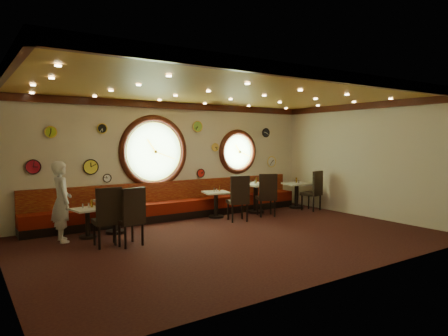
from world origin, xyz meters
TOP-DOWN VIEW (x-y plane):
  - floor at (0.00, 0.00)m, footprint 9.00×6.00m
  - ceiling at (0.00, 0.00)m, footprint 9.00×6.00m
  - wall_back at (0.00, 3.00)m, footprint 9.00×0.02m
  - wall_front at (0.00, -3.00)m, footprint 9.00×0.02m
  - wall_left at (-4.50, 0.00)m, footprint 0.02×6.00m
  - wall_right at (4.50, 0.00)m, footprint 0.02×6.00m
  - molding_back at (0.00, 2.95)m, footprint 9.00×0.10m
  - molding_front at (0.00, -2.95)m, footprint 9.00×0.10m
  - molding_left at (-4.45, 0.00)m, footprint 0.10×6.00m
  - molding_right at (4.45, 0.00)m, footprint 0.10×6.00m
  - banquette_base at (0.00, 2.72)m, footprint 8.00×0.55m
  - banquette_seat at (0.00, 2.72)m, footprint 8.00×0.55m
  - banquette_back at (0.00, 2.94)m, footprint 8.00×0.10m
  - porthole_left_glass at (-0.60, 3.00)m, footprint 1.66×0.02m
  - porthole_left_frame at (-0.60, 2.98)m, footprint 1.98×0.18m
  - porthole_left_ring at (-0.60, 2.95)m, footprint 1.61×0.03m
  - porthole_right_glass at (2.20, 3.00)m, footprint 1.10×0.02m
  - porthole_right_frame at (2.20, 2.98)m, footprint 1.38×0.18m
  - porthole_right_ring at (2.20, 2.95)m, footprint 1.09×0.03m
  - wall_clock_0 at (1.35, 2.96)m, footprint 0.22×0.03m
  - wall_clock_1 at (-2.30, 2.96)m, footprint 0.36×0.03m
  - wall_clock_2 at (3.55, 2.96)m, footprint 0.34×0.03m
  - wall_clock_3 at (-2.00, 2.96)m, footprint 0.24×0.03m
  - wall_clock_4 at (-3.20, 2.96)m, footprint 0.26×0.03m
  - wall_clock_5 at (0.85, 2.96)m, footprint 0.24×0.03m
  - wall_clock_6 at (3.30, 2.96)m, footprint 0.28×0.03m
  - wall_clock_7 at (0.75, 2.96)m, footprint 0.30×0.03m
  - wall_clock_8 at (-3.60, 2.96)m, footprint 0.32×0.03m
  - wall_clock_9 at (-1.90, 2.96)m, footprint 0.20×0.03m
  - table_a at (-2.69, 1.87)m, footprint 0.69×0.69m
  - table_b at (-2.03, 1.98)m, footprint 0.93×0.93m
  - table_c at (0.92, 2.25)m, footprint 0.80×0.80m
  - table_d at (2.31, 2.22)m, footprint 0.92×0.92m
  - table_e at (3.90, 2.13)m, footprint 0.87×0.87m
  - chair_a at (-2.57, 0.85)m, footprint 0.53×0.53m
  - chair_b at (-2.15, 0.65)m, footprint 0.59×0.59m
  - chair_c at (1.12, 1.44)m, footprint 0.65×0.65m
  - chair_d at (2.19, 1.55)m, footprint 0.68×0.68m
  - chair_e at (4.01, 1.48)m, footprint 0.62×0.62m
  - condiment_a_salt at (-2.77, 1.96)m, footprint 0.04×0.04m
  - condiment_b_salt at (-2.12, 2.06)m, footprint 0.04×0.04m
  - condiment_c_salt at (0.86, 2.24)m, footprint 0.04×0.04m
  - condiment_d_salt at (2.17, 2.28)m, footprint 0.03×0.03m
  - condiment_a_pepper at (-2.65, 1.89)m, footprint 0.04×0.04m
  - condiment_b_pepper at (-2.04, 1.91)m, footprint 0.04×0.04m
  - condiment_c_pepper at (0.96, 2.27)m, footprint 0.03×0.03m
  - condiment_d_pepper at (2.28, 2.22)m, footprint 0.04×0.04m
  - condiment_a_bottle at (-2.57, 1.95)m, footprint 0.06×0.06m
  - condiment_b_bottle at (-1.87, 2.00)m, footprint 0.04×0.04m
  - condiment_c_bottle at (1.05, 2.27)m, footprint 0.05×0.05m
  - condiment_d_bottle at (2.38, 2.29)m, footprint 0.05×0.05m
  - condiment_e_salt at (3.84, 2.15)m, footprint 0.04×0.04m
  - condiment_e_pepper at (3.91, 2.04)m, footprint 0.04×0.04m
  - condiment_e_bottle at (3.95, 2.20)m, footprint 0.05×0.05m
  - waiter at (-3.23, 1.85)m, footprint 0.42×0.63m

SIDE VIEW (x-z plane):
  - floor at x=0.00m, z-range 0.00..0.00m
  - banquette_base at x=0.00m, z-range 0.00..0.20m
  - banquette_seat at x=0.00m, z-range 0.20..0.50m
  - table_a at x=-2.69m, z-range 0.09..0.75m
  - table_c at x=0.92m, z-range 0.10..0.83m
  - table_b at x=-2.03m, z-range 0.10..0.90m
  - table_e at x=3.90m, z-range 0.10..0.91m
  - table_d at x=2.31m, z-range 0.11..0.99m
  - chair_b at x=-2.15m, z-range 0.32..1.07m
  - chair_d at x=2.19m, z-range 0.32..1.07m
  - chair_a at x=-2.57m, z-range 0.32..1.08m
  - chair_e at x=4.01m, z-range 0.32..1.08m
  - chair_c at x=1.12m, z-range 0.32..1.08m
  - condiment_a_salt at x=-2.77m, z-range 0.66..0.76m
  - condiment_a_pepper at x=-2.65m, z-range 0.66..0.77m
  - condiment_a_bottle at x=-2.57m, z-range 0.66..0.84m
  - banquette_back at x=0.00m, z-range 0.48..1.02m
  - condiment_c_pepper at x=0.96m, z-range 0.73..0.82m
  - condiment_c_salt at x=0.86m, z-range 0.73..0.84m
  - condiment_c_bottle at x=1.05m, z-range 0.73..0.88m
  - condiment_b_salt at x=-2.12m, z-range 0.80..0.90m
  - condiment_b_pepper at x=-2.04m, z-range 0.80..0.90m
  - condiment_e_pepper at x=3.91m, z-range 0.80..0.90m
  - condiment_e_salt at x=3.84m, z-range 0.80..0.91m
  - waiter at x=-3.23m, z-range 0.00..1.72m
  - condiment_b_bottle at x=-1.87m, z-range 0.80..0.94m
  - condiment_e_bottle at x=3.95m, z-range 0.80..0.97m
  - condiment_d_salt at x=2.17m, z-range 0.88..0.97m
  - condiment_d_pepper at x=2.28m, z-range 0.88..0.98m
  - condiment_d_bottle at x=2.38m, z-range 0.88..1.04m
  - wall_clock_5 at x=0.85m, z-range 1.08..1.32m
  - wall_clock_9 at x=-1.90m, z-range 1.10..1.30m
  - wall_clock_2 at x=3.55m, z-range 1.28..1.62m
  - wall_clock_1 at x=-2.30m, z-range 1.32..1.68m
  - wall_clock_8 at x=-3.60m, z-range 1.39..1.71m
  - wall_back at x=0.00m, z-range 0.00..3.20m
  - wall_front at x=0.00m, z-range 0.00..3.20m
  - wall_left at x=-4.50m, z-range 0.00..3.20m
  - wall_right at x=4.50m, z-range 0.00..3.20m
  - porthole_right_ring at x=2.20m, z-range 1.26..2.34m
  - porthole_right_glass at x=2.20m, z-range 1.25..2.35m
  - porthole_right_frame at x=2.20m, z-range 1.11..2.49m
  - porthole_left_glass at x=-0.60m, z-range 1.02..2.68m
  - porthole_left_frame at x=-0.60m, z-range 0.86..2.84m
  - porthole_left_ring at x=-0.60m, z-range 1.04..2.66m
  - wall_clock_0 at x=1.35m, z-range 1.84..2.06m
  - wall_clock_4 at x=-3.20m, z-range 2.22..2.48m
  - wall_clock_6 at x=3.30m, z-range 2.26..2.54m
  - wall_clock_3 at x=-2.00m, z-range 2.33..2.57m
  - wall_clock_7 at x=0.75m, z-range 2.40..2.70m
  - molding_back at x=0.00m, z-range 3.02..3.20m
  - molding_front at x=0.00m, z-range 3.02..3.20m
  - molding_left at x=-4.45m, z-range 3.02..3.20m
  - molding_right at x=4.45m, z-range 3.02..3.20m
  - ceiling at x=0.00m, z-range 3.19..3.21m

